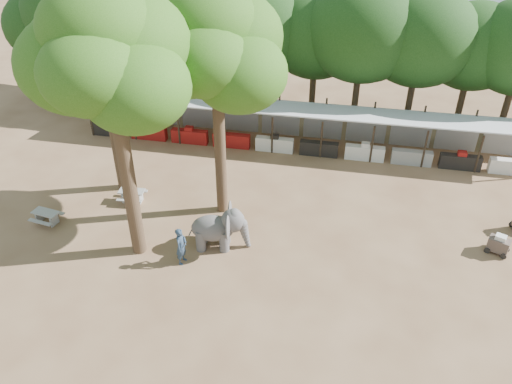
% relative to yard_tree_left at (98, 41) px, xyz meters
% --- Properties ---
extents(ground, '(100.00, 100.00, 0.00)m').
position_rel_yard_tree_left_xyz_m(ground, '(9.13, -7.19, -8.20)').
color(ground, brown).
rests_on(ground, ground).
extents(vendor_stalls, '(28.00, 2.99, 2.80)m').
position_rel_yard_tree_left_xyz_m(vendor_stalls, '(9.13, 6.65, -7.02)').
color(vendor_stalls, '#B0B2B8').
rests_on(vendor_stalls, ground).
extents(yard_tree_left, '(7.10, 6.90, 11.02)m').
position_rel_yard_tree_left_xyz_m(yard_tree_left, '(0.00, 0.00, 0.00)').
color(yard_tree_left, '#332316').
rests_on(yard_tree_left, ground).
extents(yard_tree_center, '(7.10, 6.90, 12.04)m').
position_rel_yard_tree_left_xyz_m(yard_tree_center, '(3.00, -5.00, 1.01)').
color(yard_tree_center, '#332316').
rests_on(yard_tree_center, ground).
extents(yard_tree_back, '(7.10, 6.90, 11.36)m').
position_rel_yard_tree_left_xyz_m(yard_tree_back, '(6.00, -1.00, 0.34)').
color(yard_tree_back, '#332316').
rests_on(yard_tree_back, ground).
extents(backdrop_trees, '(46.46, 5.95, 8.33)m').
position_rel_yard_tree_left_xyz_m(backdrop_trees, '(9.13, 11.81, -2.69)').
color(backdrop_trees, '#332316').
rests_on(backdrop_trees, ground).
extents(elephant, '(2.89, 2.17, 2.16)m').
position_rel_yard_tree_left_xyz_m(elephant, '(6.80, -4.14, -7.12)').
color(elephant, '#474444').
rests_on(elephant, ground).
extents(handler, '(0.53, 0.73, 1.87)m').
position_rel_yard_tree_left_xyz_m(handler, '(5.40, -5.60, -7.27)').
color(handler, '#26384C').
rests_on(handler, ground).
extents(picnic_table_near, '(1.52, 1.41, 0.67)m').
position_rel_yard_tree_left_xyz_m(picnic_table_near, '(-2.28, -4.09, -7.76)').
color(picnic_table_near, gray).
rests_on(picnic_table_near, ground).
extents(picnic_table_far, '(1.44, 1.32, 0.68)m').
position_rel_yard_tree_left_xyz_m(picnic_table_far, '(1.18, -1.41, -7.76)').
color(picnic_table_far, gray).
rests_on(picnic_table_far, ground).
extents(cart_front, '(1.20, 1.02, 0.99)m').
position_rel_yard_tree_left_xyz_m(cart_front, '(19.62, -2.03, -7.71)').
color(cart_front, '#3E2F28').
rests_on(cart_front, ground).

